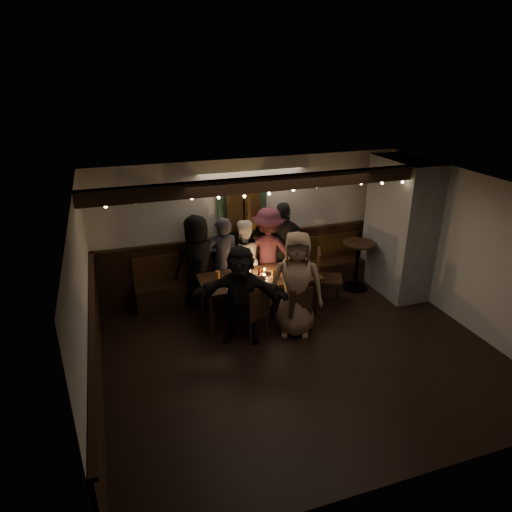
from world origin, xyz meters
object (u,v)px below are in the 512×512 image
object	(u,v)px
person_g	(296,284)
chair_near_right	(298,308)
high_top	(357,260)
person_f	(241,295)
person_a	(198,261)
person_e	(284,248)
dining_table	(260,279)
person_c	(243,260)
person_d	(268,252)
person_b	(223,261)
chair_near_left	(255,310)
chair_end	(324,273)

from	to	relation	value
person_g	chair_near_right	bearing A→B (deg)	-43.36
high_top	person_g	world-z (taller)	person_g
high_top	person_f	world-z (taller)	person_f
person_a	person_f	distance (m)	1.48
chair_near_right	person_a	bearing A→B (deg)	130.37
person_e	person_g	size ratio (longest dim) A/B	1.02
dining_table	person_c	world-z (taller)	person_c
chair_near_right	person_d	bearing A→B (deg)	88.42
person_e	chair_near_right	bearing A→B (deg)	85.35
person_c	person_b	bearing A→B (deg)	-1.08
chair_near_right	person_g	size ratio (longest dim) A/B	0.49
chair_near_left	chair_near_right	world-z (taller)	chair_near_left
high_top	person_b	distance (m)	2.66
high_top	person_f	xyz separation A→B (m)	(-2.71, -1.05, 0.20)
dining_table	person_f	distance (m)	0.90
chair_near_right	person_e	world-z (taller)	person_e
dining_table	high_top	size ratio (longest dim) A/B	2.13
person_c	person_e	size ratio (longest dim) A/B	0.86
chair_near_right	person_b	distance (m)	1.75
chair_end	person_d	distance (m)	1.13
person_b	dining_table	bearing A→B (deg)	132.89
chair_end	person_b	size ratio (longest dim) A/B	0.62
person_c	person_e	distance (m)	0.83
person_b	person_c	distance (m)	0.40
person_d	person_g	xyz separation A→B (m)	(-0.07, -1.49, 0.02)
person_c	person_f	distance (m)	1.48
chair_near_left	person_b	size ratio (longest dim) A/B	0.55
dining_table	person_a	world-z (taller)	person_a
dining_table	person_f	size ratio (longest dim) A/B	1.28
chair_near_left	person_d	xyz separation A→B (m)	(0.75, 1.45, 0.35)
person_g	dining_table	bearing A→B (deg)	136.86
dining_table	chair_near_left	distance (m)	0.82
chair_end	high_top	bearing A→B (deg)	19.08
chair_near_right	person_g	world-z (taller)	person_g
dining_table	person_d	distance (m)	0.85
chair_end	person_e	size ratio (longest dim) A/B	0.57
person_c	person_g	size ratio (longest dim) A/B	0.87
person_a	person_b	xyz separation A→B (m)	(0.46, -0.07, -0.03)
high_top	person_g	size ratio (longest dim) A/B	0.55
chair_near_right	person_d	world-z (taller)	person_d
person_d	chair_end	bearing A→B (deg)	166.87
person_a	person_d	size ratio (longest dim) A/B	0.99
person_b	person_d	bearing A→B (deg)	-169.35
person_c	person_g	xyz separation A→B (m)	(0.44, -1.48, 0.11)
high_top	person_a	xyz separation A→B (m)	(-3.10, 0.37, 0.24)
person_g	person_a	bearing A→B (deg)	153.04
chair_end	person_b	xyz separation A→B (m)	(-1.77, 0.60, 0.25)
person_a	person_g	world-z (taller)	person_g
person_a	person_f	xyz separation A→B (m)	(0.39, -1.42, -0.05)
chair_near_left	person_e	bearing A→B (deg)	53.91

